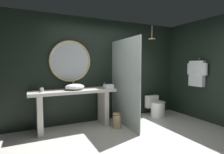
{
  "coord_description": "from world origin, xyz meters",
  "views": [
    {
      "loc": [
        -1.76,
        -2.35,
        1.45
      ],
      "look_at": [
        -0.16,
        0.99,
        1.18
      ],
      "focal_mm": 28.17,
      "sensor_mm": 36.0,
      "label": 1
    }
  ],
  "objects_px": {
    "tumbler_cup": "(42,90)",
    "toilet": "(156,107)",
    "rain_shower_head": "(152,38)",
    "waste_bin": "(117,120)",
    "round_wall_mirror": "(70,61)",
    "hanging_bathrobe": "(197,73)",
    "vessel_sink": "(75,87)",
    "soap_dispenser": "(105,85)",
    "folded_hand_towel": "(108,87)"
  },
  "relations": [
    {
      "from": "hanging_bathrobe",
      "to": "toilet",
      "type": "distance_m",
      "value": 1.41
    },
    {
      "from": "vessel_sink",
      "to": "tumbler_cup",
      "type": "relative_size",
      "value": 4.9
    },
    {
      "from": "vessel_sink",
      "to": "rain_shower_head",
      "type": "relative_size",
      "value": 1.16
    },
    {
      "from": "soap_dispenser",
      "to": "round_wall_mirror",
      "type": "relative_size",
      "value": 0.13
    },
    {
      "from": "vessel_sink",
      "to": "rain_shower_head",
      "type": "bearing_deg",
      "value": 0.29
    },
    {
      "from": "tumbler_cup",
      "to": "toilet",
      "type": "xyz_separation_m",
      "value": [
        2.97,
        -0.03,
        -0.67
      ]
    },
    {
      "from": "hanging_bathrobe",
      "to": "rain_shower_head",
      "type": "bearing_deg",
      "value": 141.18
    },
    {
      "from": "round_wall_mirror",
      "to": "toilet",
      "type": "relative_size",
      "value": 1.74
    },
    {
      "from": "toilet",
      "to": "folded_hand_towel",
      "type": "bearing_deg",
      "value": -176.18
    },
    {
      "from": "round_wall_mirror",
      "to": "toilet",
      "type": "bearing_deg",
      "value": -8.32
    },
    {
      "from": "round_wall_mirror",
      "to": "toilet",
      "type": "height_order",
      "value": "round_wall_mirror"
    },
    {
      "from": "tumbler_cup",
      "to": "folded_hand_towel",
      "type": "relative_size",
      "value": 0.41
    },
    {
      "from": "rain_shower_head",
      "to": "toilet",
      "type": "distance_m",
      "value": 1.93
    },
    {
      "from": "rain_shower_head",
      "to": "waste_bin",
      "type": "relative_size",
      "value": 1.05
    },
    {
      "from": "round_wall_mirror",
      "to": "rain_shower_head",
      "type": "xyz_separation_m",
      "value": [
        2.16,
        -0.28,
        0.65
      ]
    },
    {
      "from": "waste_bin",
      "to": "rain_shower_head",
      "type": "bearing_deg",
      "value": 17.32
    },
    {
      "from": "hanging_bathrobe",
      "to": "waste_bin",
      "type": "bearing_deg",
      "value": 171.43
    },
    {
      "from": "tumbler_cup",
      "to": "hanging_bathrobe",
      "type": "height_order",
      "value": "hanging_bathrobe"
    },
    {
      "from": "tumbler_cup",
      "to": "waste_bin",
      "type": "relative_size",
      "value": 0.25
    },
    {
      "from": "toilet",
      "to": "folded_hand_towel",
      "type": "xyz_separation_m",
      "value": [
        -1.52,
        -0.1,
        0.67
      ]
    },
    {
      "from": "soap_dispenser",
      "to": "waste_bin",
      "type": "height_order",
      "value": "soap_dispenser"
    },
    {
      "from": "round_wall_mirror",
      "to": "waste_bin",
      "type": "relative_size",
      "value": 2.78
    },
    {
      "from": "toilet",
      "to": "round_wall_mirror",
      "type": "bearing_deg",
      "value": 171.68
    },
    {
      "from": "toilet",
      "to": "waste_bin",
      "type": "distance_m",
      "value": 1.47
    },
    {
      "from": "round_wall_mirror",
      "to": "waste_bin",
      "type": "xyz_separation_m",
      "value": [
        0.88,
        -0.67,
        -1.35
      ]
    },
    {
      "from": "rain_shower_head",
      "to": "folded_hand_towel",
      "type": "relative_size",
      "value": 1.74
    },
    {
      "from": "soap_dispenser",
      "to": "round_wall_mirror",
      "type": "distance_m",
      "value": 1.0
    },
    {
      "from": "vessel_sink",
      "to": "folded_hand_towel",
      "type": "xyz_separation_m",
      "value": [
        0.76,
        -0.15,
        -0.02
      ]
    },
    {
      "from": "tumbler_cup",
      "to": "waste_bin",
      "type": "bearing_deg",
      "value": -13.45
    },
    {
      "from": "round_wall_mirror",
      "to": "hanging_bathrobe",
      "type": "distance_m",
      "value": 3.23
    },
    {
      "from": "round_wall_mirror",
      "to": "vessel_sink",
      "type": "bearing_deg",
      "value": -85.15
    },
    {
      "from": "tumbler_cup",
      "to": "hanging_bathrobe",
      "type": "relative_size",
      "value": 0.12
    },
    {
      "from": "folded_hand_towel",
      "to": "tumbler_cup",
      "type": "bearing_deg",
      "value": 174.74
    },
    {
      "from": "round_wall_mirror",
      "to": "waste_bin",
      "type": "distance_m",
      "value": 1.75
    },
    {
      "from": "soap_dispenser",
      "to": "rain_shower_head",
      "type": "distance_m",
      "value": 1.86
    },
    {
      "from": "soap_dispenser",
      "to": "folded_hand_towel",
      "type": "distance_m",
      "value": 0.22
    },
    {
      "from": "vessel_sink",
      "to": "soap_dispenser",
      "type": "distance_m",
      "value": 0.76
    },
    {
      "from": "folded_hand_towel",
      "to": "waste_bin",
      "type": "bearing_deg",
      "value": -68.1
    },
    {
      "from": "vessel_sink",
      "to": "waste_bin",
      "type": "height_order",
      "value": "vessel_sink"
    },
    {
      "from": "waste_bin",
      "to": "soap_dispenser",
      "type": "bearing_deg",
      "value": 102.62
    },
    {
      "from": "vessel_sink",
      "to": "toilet",
      "type": "xyz_separation_m",
      "value": [
        2.28,
        -0.05,
        -0.69
      ]
    },
    {
      "from": "rain_shower_head",
      "to": "soap_dispenser",
      "type": "bearing_deg",
      "value": 177.72
    },
    {
      "from": "hanging_bathrobe",
      "to": "waste_bin",
      "type": "height_order",
      "value": "hanging_bathrobe"
    },
    {
      "from": "vessel_sink",
      "to": "soap_dispenser",
      "type": "bearing_deg",
      "value": 5.0
    },
    {
      "from": "soap_dispenser",
      "to": "vessel_sink",
      "type": "bearing_deg",
      "value": -175.0
    },
    {
      "from": "tumbler_cup",
      "to": "round_wall_mirror",
      "type": "height_order",
      "value": "round_wall_mirror"
    },
    {
      "from": "folded_hand_towel",
      "to": "round_wall_mirror",
      "type": "bearing_deg",
      "value": 150.81
    },
    {
      "from": "vessel_sink",
      "to": "toilet",
      "type": "distance_m",
      "value": 2.38
    },
    {
      "from": "vessel_sink",
      "to": "hanging_bathrobe",
      "type": "height_order",
      "value": "hanging_bathrobe"
    },
    {
      "from": "waste_bin",
      "to": "toilet",
      "type": "bearing_deg",
      "value": 13.35
    }
  ]
}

